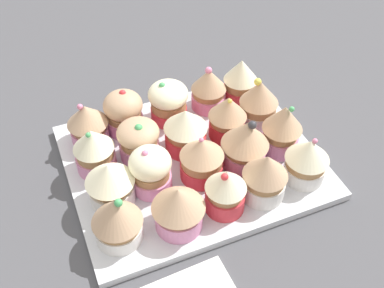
{
  "coord_description": "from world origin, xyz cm",
  "views": [
    {
      "loc": [
        -43.16,
        17.77,
        51.2
      ],
      "look_at": [
        0.0,
        0.0,
        4.2
      ],
      "focal_mm": 43.62,
      "sensor_mm": 36.0,
      "label": 1
    }
  ],
  "objects_px": {
    "cupcake_13": "(151,170)",
    "cupcake_17": "(110,183)",
    "cupcake_4": "(265,176)",
    "cupcake_5": "(245,143)",
    "cupcake_1": "(282,128)",
    "cupcake_3": "(240,80)",
    "cupcake_7": "(209,88)",
    "cupcake_9": "(201,159)",
    "cupcake_0": "(307,159)",
    "cupcake_19": "(88,123)",
    "cupcake_12": "(178,207)",
    "cupcake_14": "(139,140)",
    "baking_tray": "(192,161)",
    "cupcake_6": "(227,116)",
    "cupcake_18": "(94,150)",
    "cupcake_16": "(117,219)",
    "cupcake_2": "(259,103)",
    "cupcake_11": "(166,102)",
    "cupcake_15": "(124,112)",
    "cupcake_10": "(183,130)",
    "cupcake_8": "(226,190)"
  },
  "relations": [
    {
      "from": "cupcake_13",
      "to": "cupcake_17",
      "type": "xyz_separation_m",
      "value": [
        -0.0,
        0.06,
        0.0
      ]
    },
    {
      "from": "cupcake_4",
      "to": "cupcake_5",
      "type": "height_order",
      "value": "cupcake_5"
    },
    {
      "from": "cupcake_1",
      "to": "cupcake_3",
      "type": "relative_size",
      "value": 1.1
    },
    {
      "from": "cupcake_7",
      "to": "cupcake_9",
      "type": "distance_m",
      "value": 0.15
    },
    {
      "from": "cupcake_0",
      "to": "cupcake_19",
      "type": "xyz_separation_m",
      "value": [
        0.19,
        0.26,
        -0.0
      ]
    },
    {
      "from": "cupcake_12",
      "to": "cupcake_14",
      "type": "bearing_deg",
      "value": 3.46
    },
    {
      "from": "baking_tray",
      "to": "cupcake_4",
      "type": "xyz_separation_m",
      "value": [
        -0.1,
        -0.06,
        0.04
      ]
    },
    {
      "from": "cupcake_5",
      "to": "cupcake_14",
      "type": "height_order",
      "value": "cupcake_5"
    },
    {
      "from": "cupcake_3",
      "to": "cupcake_9",
      "type": "relative_size",
      "value": 1.08
    },
    {
      "from": "cupcake_6",
      "to": "cupcake_4",
      "type": "bearing_deg",
      "value": 177.81
    },
    {
      "from": "baking_tray",
      "to": "cupcake_14",
      "type": "relative_size",
      "value": 5.31
    },
    {
      "from": "cupcake_18",
      "to": "cupcake_3",
      "type": "bearing_deg",
      "value": -76.54
    },
    {
      "from": "cupcake_1",
      "to": "cupcake_17",
      "type": "height_order",
      "value": "cupcake_1"
    },
    {
      "from": "cupcake_3",
      "to": "cupcake_16",
      "type": "distance_m",
      "value": 0.32
    },
    {
      "from": "cupcake_0",
      "to": "cupcake_13",
      "type": "xyz_separation_m",
      "value": [
        0.06,
        0.2,
        -0.0
      ]
    },
    {
      "from": "cupcake_2",
      "to": "cupcake_5",
      "type": "bearing_deg",
      "value": 139.82
    },
    {
      "from": "cupcake_3",
      "to": "cupcake_16",
      "type": "height_order",
      "value": "cupcake_3"
    },
    {
      "from": "cupcake_11",
      "to": "cupcake_15",
      "type": "xyz_separation_m",
      "value": [
        0.0,
        0.07,
        -0.0
      ]
    },
    {
      "from": "cupcake_2",
      "to": "cupcake_9",
      "type": "distance_m",
      "value": 0.14
    },
    {
      "from": "cupcake_10",
      "to": "cupcake_9",
      "type": "bearing_deg",
      "value": -177.23
    },
    {
      "from": "cupcake_12",
      "to": "cupcake_16",
      "type": "height_order",
      "value": "cupcake_16"
    },
    {
      "from": "cupcake_6",
      "to": "cupcake_18",
      "type": "xyz_separation_m",
      "value": [
        0.01,
        0.2,
        -0.0
      ]
    },
    {
      "from": "cupcake_1",
      "to": "cupcake_4",
      "type": "bearing_deg",
      "value": 136.25
    },
    {
      "from": "baking_tray",
      "to": "cupcake_4",
      "type": "distance_m",
      "value": 0.12
    },
    {
      "from": "cupcake_3",
      "to": "cupcake_8",
      "type": "xyz_separation_m",
      "value": [
        -0.2,
        0.12,
        -0.0
      ]
    },
    {
      "from": "cupcake_2",
      "to": "cupcake_8",
      "type": "relative_size",
      "value": 1.11
    },
    {
      "from": "cupcake_5",
      "to": "cupcake_7",
      "type": "bearing_deg",
      "value": -1.92
    },
    {
      "from": "cupcake_15",
      "to": "cupcake_17",
      "type": "bearing_deg",
      "value": 156.43
    },
    {
      "from": "cupcake_3",
      "to": "cupcake_8",
      "type": "bearing_deg",
      "value": 148.75
    },
    {
      "from": "cupcake_8",
      "to": "cupcake_13",
      "type": "bearing_deg",
      "value": 47.72
    },
    {
      "from": "baking_tray",
      "to": "cupcake_18",
      "type": "distance_m",
      "value": 0.14
    },
    {
      "from": "cupcake_11",
      "to": "cupcake_13",
      "type": "xyz_separation_m",
      "value": [
        -0.12,
        0.07,
        -0.0
      ]
    },
    {
      "from": "cupcake_1",
      "to": "cupcake_13",
      "type": "xyz_separation_m",
      "value": [
        0.0,
        0.2,
        -0.01
      ]
    },
    {
      "from": "cupcake_4",
      "to": "cupcake_2",
      "type": "bearing_deg",
      "value": -24.85
    },
    {
      "from": "cupcake_9",
      "to": "cupcake_11",
      "type": "distance_m",
      "value": 0.13
    },
    {
      "from": "cupcake_17",
      "to": "cupcake_1",
      "type": "bearing_deg",
      "value": -90.21
    },
    {
      "from": "cupcake_7",
      "to": "cupcake_9",
      "type": "relative_size",
      "value": 1.06
    },
    {
      "from": "cupcake_4",
      "to": "cupcake_12",
      "type": "distance_m",
      "value": 0.12
    },
    {
      "from": "cupcake_5",
      "to": "cupcake_8",
      "type": "bearing_deg",
      "value": 136.5
    },
    {
      "from": "cupcake_18",
      "to": "cupcake_19",
      "type": "bearing_deg",
      "value": -4.79
    },
    {
      "from": "cupcake_15",
      "to": "cupcake_18",
      "type": "height_order",
      "value": "cupcake_18"
    },
    {
      "from": "cupcake_7",
      "to": "cupcake_4",
      "type": "bearing_deg",
      "value": 178.11
    },
    {
      "from": "cupcake_7",
      "to": "cupcake_16",
      "type": "height_order",
      "value": "same"
    },
    {
      "from": "cupcake_0",
      "to": "cupcake_16",
      "type": "xyz_separation_m",
      "value": [
        0.0,
        0.27,
        0.0
      ]
    },
    {
      "from": "baking_tray",
      "to": "cupcake_17",
      "type": "bearing_deg",
      "value": 103.23
    },
    {
      "from": "cupcake_9",
      "to": "cupcake_2",
      "type": "bearing_deg",
      "value": -61.19
    },
    {
      "from": "cupcake_7",
      "to": "cupcake_16",
      "type": "xyz_separation_m",
      "value": [
        -0.19,
        0.2,
        0.0
      ]
    },
    {
      "from": "cupcake_5",
      "to": "cupcake_14",
      "type": "xyz_separation_m",
      "value": [
        0.07,
        0.13,
        -0.01
      ]
    },
    {
      "from": "cupcake_18",
      "to": "cupcake_9",
      "type": "bearing_deg",
      "value": -118.29
    },
    {
      "from": "cupcake_11",
      "to": "cupcake_16",
      "type": "height_order",
      "value": "cupcake_16"
    }
  ]
}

